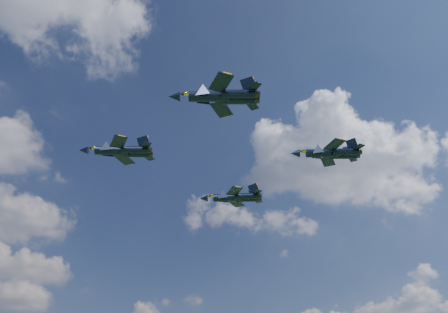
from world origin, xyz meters
The scene contains 4 objects.
jet_lead centered at (-14.70, 8.94, 62.06)m, with size 14.85×11.50×3.67m.
jet_left centered at (-9.82, -19.21, 59.96)m, with size 14.28×11.63×3.58m.
jet_right centered at (15.24, 11.64, 60.43)m, with size 14.17×12.70×3.67m.
jet_slot centered at (18.83, -15.48, 60.85)m, with size 13.66×11.22×3.43m.
Camera 1 is at (-38.51, -65.65, 18.41)m, focal length 35.00 mm.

